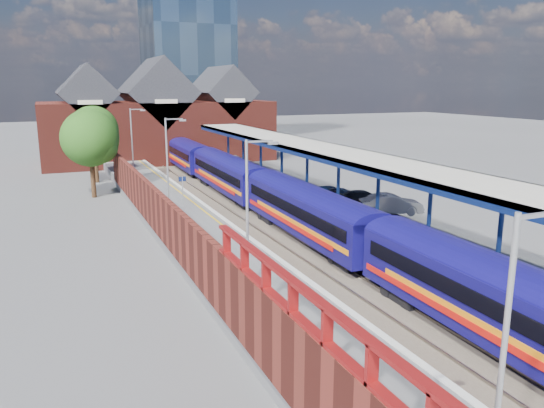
{
  "coord_description": "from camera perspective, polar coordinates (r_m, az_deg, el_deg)",
  "views": [
    {
      "loc": [
        -14.2,
        -14.76,
        10.24
      ],
      "look_at": [
        -0.93,
        16.33,
        2.6
      ],
      "focal_mm": 35.0,
      "sensor_mm": 36.0,
      "label": 1
    }
  ],
  "objects": [
    {
      "name": "yellow_line",
      "position": [
        37.46,
        -6.19,
        -1.62
      ],
      "size": [
        0.14,
        76.0,
        0.01
      ],
      "primitive_type": "cube",
      "color": "yellow",
      "rests_on": "left_platform"
    },
    {
      "name": "station_building",
      "position": [
        74.29,
        -12.19,
        8.76
      ],
      "size": [
        30.0,
        12.12,
        13.78
      ],
      "color": "maroon",
      "rests_on": "ground"
    },
    {
      "name": "tree_near",
      "position": [
        51.05,
        -18.81,
        6.57
      ],
      "size": [
        5.2,
        5.2,
        8.1
      ],
      "color": "#382314",
      "rests_on": "ground"
    },
    {
      "name": "parked_car_dark",
      "position": [
        41.57,
        9.77,
        0.6
      ],
      "size": [
        4.44,
        1.95,
        1.27
      ],
      "primitive_type": "imported",
      "rotation": [
        0.0,
        0.0,
        1.53
      ],
      "color": "black",
      "rests_on": "right_platform"
    },
    {
      "name": "platform_sign",
      "position": [
        40.55,
        -9.59,
        1.82
      ],
      "size": [
        0.55,
        0.08,
        2.5
      ],
      "color": "#A5A8AA",
      "rests_on": "left_platform"
    },
    {
      "name": "ground",
      "position": [
        48.06,
        -5.39,
        0.38
      ],
      "size": [
        240.0,
        240.0,
        0.0
      ],
      "primitive_type": "plane",
      "color": "#5B5B5E",
      "rests_on": "ground"
    },
    {
      "name": "lamp_post_c",
      "position": [
        37.95,
        -11.01,
        4.55
      ],
      "size": [
        1.48,
        0.18,
        7.0
      ],
      "color": "#A5A8AA",
      "rests_on": "left_platform"
    },
    {
      "name": "coping_left",
      "position": [
        37.62,
        -5.31,
        -1.5
      ],
      "size": [
        0.3,
        76.0,
        0.05
      ],
      "primitive_type": "cube",
      "color": "silver",
      "rests_on": "left_platform"
    },
    {
      "name": "coping_right",
      "position": [
        39.93,
        3.32,
        -0.63
      ],
      "size": [
        0.3,
        76.0,
        0.05
      ],
      "primitive_type": "cube",
      "color": "silver",
      "rests_on": "right_platform"
    },
    {
      "name": "brick_wall",
      "position": [
        29.98,
        -10.58,
        -2.55
      ],
      "size": [
        0.35,
        50.0,
        3.86
      ],
      "color": "maroon",
      "rests_on": "left_platform"
    },
    {
      "name": "train",
      "position": [
        42.52,
        -1.01,
        1.73
      ],
      "size": [
        3.09,
        65.95,
        3.45
      ],
      "color": "#120D60",
      "rests_on": "ground"
    },
    {
      "name": "left_platform",
      "position": [
        37.13,
        -8.75,
        -2.62
      ],
      "size": [
        5.0,
        76.0,
        1.0
      ],
      "primitive_type": "cube",
      "color": "#565659",
      "rests_on": "ground"
    },
    {
      "name": "glass_tower",
      "position": [
        98.31,
        -9.22,
        18.4
      ],
      "size": [
        14.2,
        14.2,
        40.3
      ],
      "color": "#445C74",
      "rests_on": "ground"
    },
    {
      "name": "ballast_bed",
      "position": [
        38.91,
        -0.86,
        -2.48
      ],
      "size": [
        6.0,
        76.0,
        0.06
      ],
      "primitive_type": "cube",
      "color": "#473D33",
      "rests_on": "ground"
    },
    {
      "name": "parked_car_blue",
      "position": [
        43.09,
        6.45,
        1.11
      ],
      "size": [
        4.58,
        2.32,
        1.24
      ],
      "primitive_type": "imported",
      "rotation": [
        0.0,
        0.0,
        1.51
      ],
      "color": "navy",
      "rests_on": "right_platform"
    },
    {
      "name": "lamp_post_a",
      "position": [
        11.61,
        24.02,
        -15.35
      ],
      "size": [
        1.48,
        0.18,
        7.0
      ],
      "color": "#A5A8AA",
      "rests_on": "left_platform"
    },
    {
      "name": "canopy",
      "position": [
        41.95,
        5.08,
        5.85
      ],
      "size": [
        4.5,
        52.0,
        4.48
      ],
      "color": "navy",
      "rests_on": "right_platform"
    },
    {
      "name": "parked_car_silver",
      "position": [
        39.45,
        12.68,
        -0.02
      ],
      "size": [
        4.78,
        3.0,
        1.49
      ],
      "primitive_type": "imported",
      "rotation": [
        0.0,
        0.0,
        1.23
      ],
      "color": "#9D9EA2",
      "rests_on": "right_platform"
    },
    {
      "name": "tree_far",
      "position": [
        59.07,
        -18.48,
        7.34
      ],
      "size": [
        5.2,
        5.2,
        8.1
      ],
      "color": "#382314",
      "rests_on": "ground"
    },
    {
      "name": "right_platform",
      "position": [
        41.37,
        6.85,
        -0.98
      ],
      "size": [
        6.0,
        76.0,
        1.0
      ],
      "primitive_type": "cube",
      "color": "#565659",
      "rests_on": "ground"
    },
    {
      "name": "lamp_post_d",
      "position": [
        53.6,
        -14.7,
        6.7
      ],
      "size": [
        1.48,
        0.18,
        7.0
      ],
      "color": "#A5A8AA",
      "rests_on": "left_platform"
    },
    {
      "name": "rails",
      "position": [
        38.89,
        -0.86,
        -2.35
      ],
      "size": [
        4.51,
        76.0,
        0.14
      ],
      "color": "slate",
      "rests_on": "ground"
    },
    {
      "name": "lamp_post_b",
      "position": [
        22.8,
        -2.36,
        -0.59
      ],
      "size": [
        1.48,
        0.18,
        7.0
      ],
      "color": "#A5A8AA",
      "rests_on": "left_platform"
    }
  ]
}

